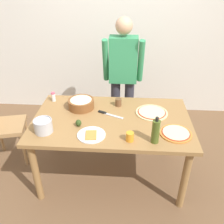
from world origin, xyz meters
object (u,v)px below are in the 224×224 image
(plate_with_slice, at_px, (91,135))
(cup_orange, at_px, (130,137))
(olive_oil_bottle, at_px, (156,131))
(avocado, at_px, (79,123))
(dining_table, at_px, (112,126))
(pizza_cooked_on_tray, at_px, (176,133))
(person_cook, at_px, (123,74))
(popcorn_bowl, at_px, (81,103))
(chef_knife, at_px, (108,114))
(steel_pot, at_px, (43,126))
(cup_small_brown, at_px, (118,102))
(pizza_raw_on_board, at_px, (152,112))
(salt_shaker, at_px, (53,97))

(plate_with_slice, distance_m, cup_orange, 0.36)
(olive_oil_bottle, distance_m, avocado, 0.75)
(dining_table, height_order, olive_oil_bottle, olive_oil_bottle)
(dining_table, height_order, plate_with_slice, plate_with_slice)
(pizza_cooked_on_tray, bearing_deg, person_cook, 118.06)
(person_cook, distance_m, avocado, 1.00)
(pizza_cooked_on_tray, distance_m, plate_with_slice, 0.78)
(popcorn_bowl, bearing_deg, plate_with_slice, -70.18)
(pizza_cooked_on_tray, height_order, popcorn_bowl, popcorn_bowl)
(person_cook, distance_m, chef_knife, 0.71)
(steel_pot, height_order, cup_small_brown, steel_pot)
(pizza_raw_on_board, bearing_deg, olive_oil_bottle, -91.31)
(dining_table, xyz_separation_m, avocado, (-0.31, -0.15, 0.13))
(popcorn_bowl, relative_size, olive_oil_bottle, 1.09)
(olive_oil_bottle, relative_size, cup_small_brown, 3.01)
(cup_small_brown, relative_size, chef_knife, 0.31)
(pizza_raw_on_board, distance_m, olive_oil_bottle, 0.50)
(pizza_raw_on_board, height_order, popcorn_bowl, popcorn_bowl)
(cup_orange, bearing_deg, dining_table, 117.96)
(avocado, bearing_deg, chef_knife, 41.58)
(cup_small_brown, bearing_deg, avocado, -130.50)
(pizza_raw_on_board, xyz_separation_m, plate_with_slice, (-0.58, -0.44, -0.00))
(olive_oil_bottle, height_order, cup_orange, olive_oil_bottle)
(pizza_cooked_on_tray, bearing_deg, cup_orange, -163.40)
(person_cook, bearing_deg, cup_orange, -85.06)
(dining_table, bearing_deg, person_cook, 83.26)
(cup_orange, bearing_deg, pizza_cooked_on_tray, 16.60)
(cup_small_brown, xyz_separation_m, salt_shaker, (-0.75, 0.06, 0.01))
(olive_oil_bottle, relative_size, avocado, 3.66)
(person_cook, bearing_deg, avocado, -113.79)
(plate_with_slice, bearing_deg, cup_orange, -8.03)
(cup_small_brown, bearing_deg, steel_pot, -141.23)
(cup_small_brown, height_order, salt_shaker, salt_shaker)
(popcorn_bowl, distance_m, cup_small_brown, 0.41)
(dining_table, height_order, pizza_cooked_on_tray, pizza_cooked_on_tray)
(pizza_cooked_on_tray, bearing_deg, olive_oil_bottle, -147.68)
(dining_table, relative_size, olive_oil_bottle, 6.25)
(salt_shaker, bearing_deg, plate_with_slice, -50.56)
(cup_orange, relative_size, cup_small_brown, 1.00)
(cup_orange, bearing_deg, plate_with_slice, 171.97)
(person_cook, relative_size, pizza_cooked_on_tray, 5.48)
(olive_oil_bottle, height_order, chef_knife, olive_oil_bottle)
(salt_shaker, bearing_deg, chef_knife, -21.87)
(dining_table, bearing_deg, salt_shaker, 153.91)
(person_cook, bearing_deg, pizza_cooked_on_tray, -61.94)
(cup_orange, height_order, cup_small_brown, same)
(steel_pot, bearing_deg, avocado, 20.05)
(person_cook, distance_m, cup_small_brown, 0.50)
(chef_knife, height_order, avocado, avocado)
(pizza_cooked_on_tray, height_order, olive_oil_bottle, olive_oil_bottle)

